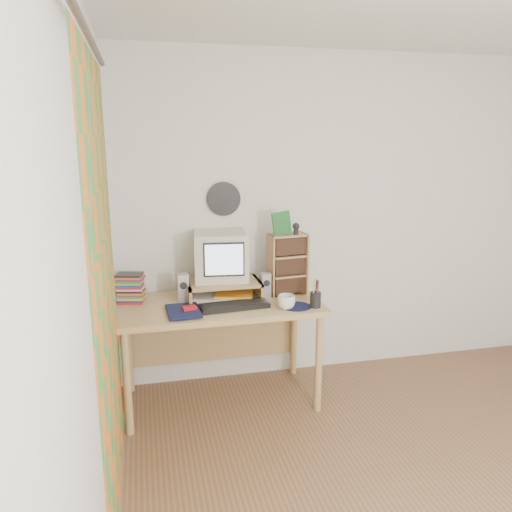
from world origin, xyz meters
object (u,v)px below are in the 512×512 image
cd_rack (287,264)px  desk (218,318)px  crt_monitor (221,257)px  mug (286,302)px  keyboard (234,306)px  diary (167,311)px  dvd_stack (131,285)px

cd_rack → desk: bearing=175.1°
crt_monitor → mug: size_ratio=3.02×
desk → keyboard: size_ratio=3.00×
keyboard → diary: diary is taller
desk → diary: diary is taller
keyboard → crt_monitor: bearing=92.7°
crt_monitor → diary: (-0.41, -0.31, -0.27)m
keyboard → dvd_stack: size_ratio=1.88×
keyboard → mug: 0.35m
desk → mug: 0.54m
dvd_stack → diary: 0.40m
cd_rack → crt_monitor: bearing=164.9°
diary → desk: bearing=29.4°
keyboard → diary: bearing=177.9°
desk → keyboard: bearing=-67.4°
mug → diary: (-0.79, 0.06, -0.02)m
diary → cd_rack: bearing=13.5°
crt_monitor → mug: crt_monitor is taller
crt_monitor → keyboard: size_ratio=0.78×
keyboard → diary: (-0.45, -0.03, 0.01)m
desk → keyboard: (0.08, -0.20, 0.15)m
dvd_stack → desk: bearing=4.7°
crt_monitor → mug: (0.38, -0.38, -0.24)m
cd_rack → mug: bearing=-114.8°
desk → dvd_stack: size_ratio=5.65×
dvd_stack → cd_rack: bearing=9.7°
desk → crt_monitor: 0.44m
desk → cd_rack: (0.52, 0.02, 0.36)m
cd_rack → dvd_stack: bearing=169.2°
dvd_stack → diary: size_ratio=0.95×
keyboard → mug: (0.34, -0.09, 0.03)m
crt_monitor → dvd_stack: (-0.64, -0.00, -0.17)m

